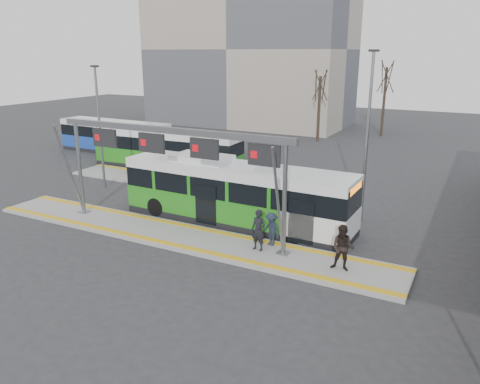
{
  "coord_description": "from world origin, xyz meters",
  "views": [
    {
      "loc": [
        12.68,
        -17.49,
        8.74
      ],
      "look_at": [
        1.92,
        3.0,
        1.78
      ],
      "focal_mm": 35.0,
      "sensor_mm": 36.0,
      "label": 1
    }
  ],
  "objects_px": {
    "gantry": "(171,150)",
    "passenger_b": "(343,248)",
    "passenger_a": "(258,230)",
    "passenger_c": "(271,229)",
    "hero_bus": "(235,194)"
  },
  "relations": [
    {
      "from": "passenger_a",
      "to": "passenger_c",
      "type": "height_order",
      "value": "passenger_a"
    },
    {
      "from": "passenger_a",
      "to": "passenger_b",
      "type": "distance_m",
      "value": 3.92
    },
    {
      "from": "passenger_a",
      "to": "passenger_b",
      "type": "xyz_separation_m",
      "value": [
        3.91,
        -0.25,
        0.02
      ]
    },
    {
      "from": "passenger_a",
      "to": "hero_bus",
      "type": "bearing_deg",
      "value": 138.19
    },
    {
      "from": "passenger_a",
      "to": "passenger_b",
      "type": "relative_size",
      "value": 0.98
    },
    {
      "from": "gantry",
      "to": "passenger_a",
      "type": "distance_m",
      "value": 5.68
    },
    {
      "from": "gantry",
      "to": "passenger_b",
      "type": "relative_size",
      "value": 6.71
    },
    {
      "from": "hero_bus",
      "to": "passenger_b",
      "type": "height_order",
      "value": "hero_bus"
    },
    {
      "from": "gantry",
      "to": "passenger_b",
      "type": "xyz_separation_m",
      "value": [
        8.6,
        -0.35,
        -3.18
      ]
    },
    {
      "from": "passenger_a",
      "to": "passenger_c",
      "type": "distance_m",
      "value": 0.84
    },
    {
      "from": "hero_bus",
      "to": "passenger_b",
      "type": "bearing_deg",
      "value": -24.78
    },
    {
      "from": "gantry",
      "to": "hero_bus",
      "type": "height_order",
      "value": "gantry"
    },
    {
      "from": "hero_bus",
      "to": "passenger_a",
      "type": "bearing_deg",
      "value": -46.12
    },
    {
      "from": "hero_bus",
      "to": "passenger_a",
      "type": "distance_m",
      "value": 4.12
    },
    {
      "from": "passenger_b",
      "to": "passenger_c",
      "type": "relative_size",
      "value": 1.23
    }
  ]
}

